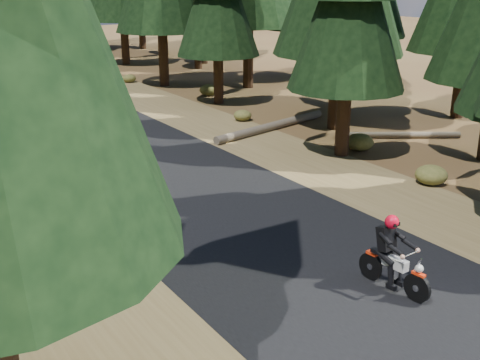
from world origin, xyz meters
The scene contains 9 objects.
ground centered at (0.00, 0.00, 0.00)m, with size 120.00×120.00×0.00m, color #4D311B.
road centered at (0.00, 5.00, 0.01)m, with size 6.00×100.00×0.01m, color black.
shoulder_l centered at (-4.60, 5.00, 0.00)m, with size 3.20×100.00×0.01m, color brown.
shoulder_r centered at (4.60, 5.00, 0.00)m, with size 3.20×100.00×0.01m, color brown.
log_near centered at (6.08, 8.53, 0.16)m, with size 0.32×0.32×6.09m, color #4C4233.
log_far centered at (9.36, 4.94, 0.12)m, with size 0.24×0.24×4.55m, color #4C4233.
understory_shrubs centered at (1.61, 7.33, 0.26)m, with size 15.62×32.52×0.59m.
rider_lead centered at (0.64, -2.99, 0.51)m, with size 0.65×1.74×1.52m.
rider_follow centered at (-2.40, 7.01, 0.55)m, with size 1.24×1.89×1.63m.
Camera 1 is at (-7.54, -10.08, 5.88)m, focal length 45.00 mm.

